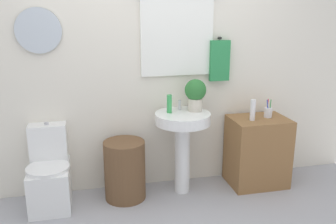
# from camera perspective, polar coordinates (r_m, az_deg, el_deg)

# --- Properties ---
(back_wall) EXTENTS (4.40, 0.18, 2.60)m
(back_wall) POSITION_cam_1_polar(r_m,az_deg,el_deg) (3.62, -2.46, 8.33)
(back_wall) COLOR silver
(back_wall) RESTS_ON ground_plane
(toilet) EXTENTS (0.38, 0.51, 0.76)m
(toilet) POSITION_cam_1_polar(r_m,az_deg,el_deg) (3.61, -17.90, -9.38)
(toilet) COLOR white
(toilet) RESTS_ON ground_plane
(laundry_hamper) EXTENTS (0.39, 0.39, 0.58)m
(laundry_hamper) POSITION_cam_1_polar(r_m,az_deg,el_deg) (3.57, -6.73, -8.95)
(laundry_hamper) COLOR brown
(laundry_hamper) RESTS_ON ground_plane
(pedestal_sink) EXTENTS (0.53, 0.53, 0.82)m
(pedestal_sink) POSITION_cam_1_polar(r_m,az_deg,el_deg) (3.55, 2.28, -3.27)
(pedestal_sink) COLOR white
(pedestal_sink) RESTS_ON ground_plane
(faucet) EXTENTS (0.03, 0.03, 0.10)m
(faucet) POSITION_cam_1_polar(r_m,az_deg,el_deg) (3.59, 1.82, 1.09)
(faucet) COLOR silver
(faucet) RESTS_ON pedestal_sink
(wooden_cabinet) EXTENTS (0.57, 0.44, 0.71)m
(wooden_cabinet) POSITION_cam_1_polar(r_m,az_deg,el_deg) (3.92, 13.70, -5.96)
(wooden_cabinet) COLOR olive
(wooden_cabinet) RESTS_ON ground_plane
(soap_bottle) EXTENTS (0.05, 0.05, 0.18)m
(soap_bottle) POSITION_cam_1_polar(r_m,az_deg,el_deg) (3.48, 0.21, 1.29)
(soap_bottle) COLOR green
(soap_bottle) RESTS_ON pedestal_sink
(potted_plant) EXTENTS (0.21, 0.21, 0.31)m
(potted_plant) POSITION_cam_1_polar(r_m,az_deg,el_deg) (3.54, 4.28, 2.96)
(potted_plant) COLOR beige
(potted_plant) RESTS_ON pedestal_sink
(lotion_bottle) EXTENTS (0.05, 0.05, 0.21)m
(lotion_bottle) POSITION_cam_1_polar(r_m,az_deg,el_deg) (3.70, 13.03, 0.31)
(lotion_bottle) COLOR white
(lotion_bottle) RESTS_ON wooden_cabinet
(toothbrush_cup) EXTENTS (0.08, 0.08, 0.19)m
(toothbrush_cup) POSITION_cam_1_polar(r_m,az_deg,el_deg) (3.85, 15.30, -0.02)
(toothbrush_cup) COLOR silver
(toothbrush_cup) RESTS_ON wooden_cabinet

